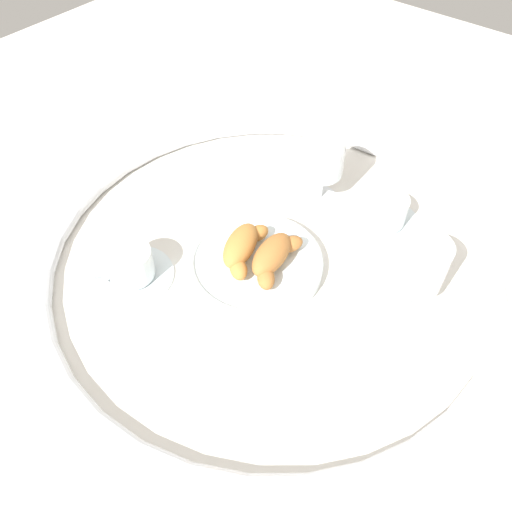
{
  "coord_description": "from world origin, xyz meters",
  "views": [
    {
      "loc": [
        0.47,
        0.35,
        0.66
      ],
      "look_at": [
        0.03,
        -0.01,
        0.03
      ],
      "focal_mm": 35.73,
      "sensor_mm": 36.0,
      "label": 1
    }
  ],
  "objects_px": {
    "coffee_cup_far": "(385,212)",
    "juice_glass_right": "(323,159)",
    "croissant_large": "(242,247)",
    "juice_glass_left": "(420,267)",
    "coffee_cup_near": "(130,267)",
    "croissant_small": "(273,256)",
    "pastry_plate": "(256,263)"
  },
  "relations": [
    {
      "from": "croissant_small",
      "to": "coffee_cup_far",
      "type": "xyz_separation_m",
      "value": [
        -0.22,
        0.08,
        -0.02
      ]
    },
    {
      "from": "croissant_small",
      "to": "coffee_cup_near",
      "type": "relative_size",
      "value": 1.0
    },
    {
      "from": "pastry_plate",
      "to": "croissant_small",
      "type": "distance_m",
      "value": 0.04
    },
    {
      "from": "croissant_large",
      "to": "juice_glass_left",
      "type": "distance_m",
      "value": 0.28
    },
    {
      "from": "coffee_cup_far",
      "to": "juice_glass_right",
      "type": "xyz_separation_m",
      "value": [
        0.02,
        -0.13,
        0.07
      ]
    },
    {
      "from": "croissant_large",
      "to": "coffee_cup_near",
      "type": "relative_size",
      "value": 0.96
    },
    {
      "from": "coffee_cup_near",
      "to": "juice_glass_right",
      "type": "relative_size",
      "value": 0.97
    },
    {
      "from": "coffee_cup_far",
      "to": "juice_glass_right",
      "type": "bearing_deg",
      "value": -83.42
    },
    {
      "from": "coffee_cup_far",
      "to": "juice_glass_right",
      "type": "relative_size",
      "value": 0.97
    },
    {
      "from": "coffee_cup_far",
      "to": "croissant_small",
      "type": "bearing_deg",
      "value": -20.39
    },
    {
      "from": "juice_glass_left",
      "to": "coffee_cup_near",
      "type": "bearing_deg",
      "value": -58.0
    },
    {
      "from": "coffee_cup_far",
      "to": "coffee_cup_near",
      "type": "bearing_deg",
      "value": -34.45
    },
    {
      "from": "croissant_small",
      "to": "juice_glass_right",
      "type": "bearing_deg",
      "value": -166.87
    },
    {
      "from": "juice_glass_left",
      "to": "coffee_cup_far",
      "type": "bearing_deg",
      "value": -138.23
    },
    {
      "from": "coffee_cup_near",
      "to": "coffee_cup_far",
      "type": "height_order",
      "value": "same"
    },
    {
      "from": "croissant_large",
      "to": "coffee_cup_near",
      "type": "bearing_deg",
      "value": -41.75
    },
    {
      "from": "croissant_large",
      "to": "juice_glass_right",
      "type": "height_order",
      "value": "juice_glass_right"
    },
    {
      "from": "coffee_cup_far",
      "to": "juice_glass_left",
      "type": "distance_m",
      "value": 0.2
    },
    {
      "from": "croissant_large",
      "to": "coffee_cup_near",
      "type": "xyz_separation_m",
      "value": [
        0.14,
        -0.12,
        -0.02
      ]
    },
    {
      "from": "croissant_large",
      "to": "croissant_small",
      "type": "height_order",
      "value": "same"
    },
    {
      "from": "croissant_large",
      "to": "croissant_small",
      "type": "distance_m",
      "value": 0.05
    },
    {
      "from": "croissant_large",
      "to": "juice_glass_left",
      "type": "relative_size",
      "value": 0.93
    },
    {
      "from": "croissant_large",
      "to": "coffee_cup_far",
      "type": "relative_size",
      "value": 0.96
    },
    {
      "from": "pastry_plate",
      "to": "coffee_cup_near",
      "type": "distance_m",
      "value": 0.21
    },
    {
      "from": "pastry_plate",
      "to": "coffee_cup_near",
      "type": "xyz_separation_m",
      "value": [
        0.15,
        -0.15,
        0.01
      ]
    },
    {
      "from": "pastry_plate",
      "to": "croissant_large",
      "type": "bearing_deg",
      "value": -72.33
    },
    {
      "from": "pastry_plate",
      "to": "coffee_cup_near",
      "type": "height_order",
      "value": "coffee_cup_near"
    },
    {
      "from": "juice_glass_right",
      "to": "juice_glass_left",
      "type": "bearing_deg",
      "value": 64.15
    },
    {
      "from": "croissant_large",
      "to": "pastry_plate",
      "type": "bearing_deg",
      "value": 107.67
    },
    {
      "from": "pastry_plate",
      "to": "juice_glass_left",
      "type": "bearing_deg",
      "value": 111.49
    },
    {
      "from": "juice_glass_left",
      "to": "juice_glass_right",
      "type": "xyz_separation_m",
      "value": [
        -0.12,
        -0.26,
        0.0
      ]
    },
    {
      "from": "croissant_large",
      "to": "coffee_cup_near",
      "type": "distance_m",
      "value": 0.19
    }
  ]
}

